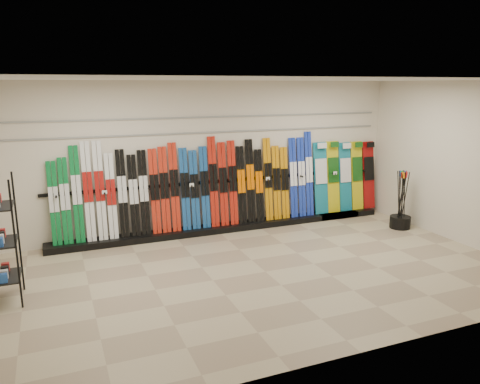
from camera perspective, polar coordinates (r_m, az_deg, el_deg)
name	(u,v)px	position (r m, az deg, el deg)	size (l,w,h in m)	color
floor	(265,272)	(7.60, 3.12, -9.68)	(8.00, 8.00, 0.00)	gray
back_wall	(213,157)	(9.44, -3.28, 4.29)	(8.00, 8.00, 0.00)	beige
right_wall	(463,164)	(9.56, 25.50, 3.15)	(5.00, 5.00, 0.00)	beige
ceiling	(268,79)	(7.01, 3.43, 13.57)	(8.00, 8.00, 0.00)	silver
ski_rack_base	(228,227)	(9.64, -1.47, -4.31)	(8.00, 0.40, 0.12)	black
skis	(195,187)	(9.26, -5.52, 0.59)	(5.36, 0.27, 1.82)	#0B6E2F
snowboards	(344,177)	(10.80, 12.61, 1.85)	(1.59, 0.24, 1.58)	#14728C
accessory_rack	(1,240)	(7.10, -27.16, -5.28)	(0.40, 0.60, 1.75)	black
pole_bin	(400,222)	(10.31, 18.92, -3.49)	(0.42, 0.42, 0.25)	black
ski_poles	(401,199)	(10.20, 19.07, -0.86)	(0.29, 0.34, 1.18)	black
slatwall_rail_0	(213,132)	(9.36, -3.28, 7.30)	(7.60, 0.02, 0.03)	gray
slatwall_rail_1	(213,117)	(9.33, -3.30, 9.13)	(7.60, 0.02, 0.03)	gray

